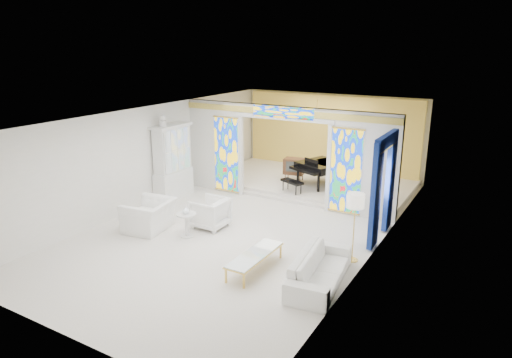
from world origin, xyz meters
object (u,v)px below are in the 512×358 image
Objects in this scene: coffee_table at (255,255)px; grand_piano at (326,166)px; armchair_left at (149,216)px; china_cabinet at (173,162)px; armchair_right at (210,213)px; tv_console at (294,166)px; sofa at (320,269)px.

grand_piano is at bearing 97.49° from coffee_table.
armchair_left reaches higher than coffee_table.
china_cabinet is 5.04m from grand_piano.
china_cabinet is 1.58× the size of coffee_table.
china_cabinet is 5.62m from coffee_table.
grand_piano is at bearing 162.05° from armchair_right.
armchair_right is 4.57m from tv_console.
tv_console is (0.33, 4.55, 0.29)m from armchair_right.
armchair_left is (1.16, -2.39, -0.77)m from china_cabinet.
armchair_left is at bearing 78.32° from sofa.
grand_piano reaches higher than armchair_right.
china_cabinet is 3.44× the size of tv_console.
coffee_table is (-1.45, -0.17, 0.02)m from sofa.
sofa is 0.89× the size of grand_piano.
coffee_table is at bearing 89.41° from sofa.
sofa is 1.30× the size of coffee_table.
china_cabinet reaches higher than armchair_left.
grand_piano is at bearing 38.90° from china_cabinet.
china_cabinet is 2.77m from armchair_left.
tv_console reaches higher than armchair_left.
sofa is at bearing 69.95° from armchair_right.
armchair_right reaches higher than sofa.
china_cabinet is at bearing -163.67° from armchair_left.
coffee_table is (3.56, -0.55, -0.05)m from armchair_left.
armchair_left is at bearing -64.10° from china_cabinet.
sofa is at bearing -68.79° from tv_console.
sofa is 1.46m from coffee_table.
china_cabinet reaches higher than grand_piano.
armchair_left is 1.39× the size of armchair_right.
china_cabinet is 1.21× the size of sofa.
coffee_table is 0.68× the size of grand_piano.
sofa is at bearing 6.73° from coffee_table.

